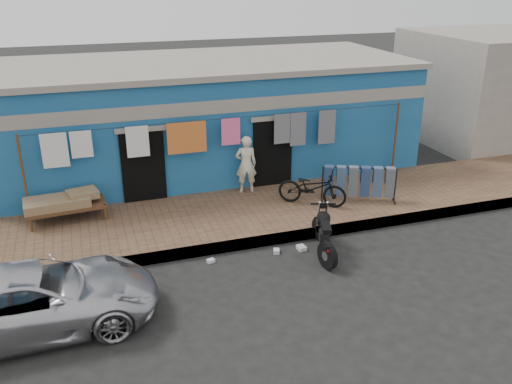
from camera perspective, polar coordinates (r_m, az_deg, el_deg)
name	(u,v)px	position (r m, az deg, el deg)	size (l,w,h in m)	color
ground	(287,280)	(11.09, 3.31, -9.27)	(80.00, 80.00, 0.00)	black
sidewalk	(243,215)	(13.53, -1.34, -2.48)	(28.00, 3.00, 0.25)	brown
curb	(262,241)	(12.29, 0.67, -5.18)	(28.00, 0.10, 0.25)	gray
building	(204,116)	(16.65, -5.50, 7.93)	(12.20, 5.20, 3.36)	#18558E
neighbor_right	(501,86)	(21.81, 24.34, 10.11)	(6.00, 5.00, 3.80)	#9E9384
clothesline	(207,139)	(13.93, -5.14, 5.54)	(10.06, 0.06, 2.10)	brown
car	(35,298)	(10.18, -22.29, -10.31)	(1.94, 4.26, 1.20)	silver
seated_person	(246,164)	(14.38, -1.06, 2.94)	(0.56, 0.37, 1.56)	beige
bicycle	(312,184)	(13.70, 5.96, 0.85)	(0.61, 1.74, 1.13)	black
motorcycle	(324,233)	(11.89, 7.22, -4.28)	(1.04, 1.68, 1.02)	black
charpoy	(67,207)	(13.66, -19.29, -1.52)	(1.95, 1.05, 0.64)	brown
jeans_rack	(359,183)	(14.19, 10.76, 0.94)	(1.96, 1.13, 0.94)	black
litter_a	(211,261)	(11.73, -4.77, -7.23)	(0.16, 0.12, 0.07)	silver
litter_b	(276,251)	(12.05, 2.17, -6.24)	(0.17, 0.13, 0.09)	silver
litter_c	(301,248)	(12.22, 4.80, -5.88)	(0.22, 0.18, 0.09)	silver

